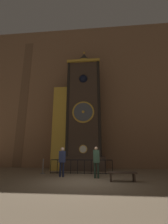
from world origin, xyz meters
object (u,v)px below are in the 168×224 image
(stanchion_post, at_px, (43,169))
(visitor_bench, at_px, (122,175))
(visitor_far, at_px, (96,159))
(clock_tower, at_px, (80,114))
(visitor_near, at_px, (62,159))

(stanchion_post, relative_size, visitor_bench, 0.65)
(visitor_far, bearing_deg, visitor_bench, -38.89)
(visitor_far, bearing_deg, stanchion_post, 150.51)
(stanchion_post, bearing_deg, visitor_far, -20.99)
(stanchion_post, height_order, visitor_bench, stanchion_post)
(clock_tower, distance_m, visitor_bench, 6.49)
(clock_tower, xyz_separation_m, visitor_far, (1.40, -3.37, -3.52))
(clock_tower, distance_m, visitor_far, 5.07)
(visitor_near, xyz_separation_m, visitor_far, (2.05, -0.24, 0.00))
(clock_tower, relative_size, visitor_far, 6.22)
(clock_tower, height_order, visitor_bench, clock_tower)
(visitor_far, relative_size, stanchion_post, 1.83)
(clock_tower, xyz_separation_m, visitor_near, (-0.65, -3.13, -3.52))
(stanchion_post, bearing_deg, visitor_near, -36.21)
(stanchion_post, xyz_separation_m, visitor_bench, (4.91, -2.15, 0.02))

